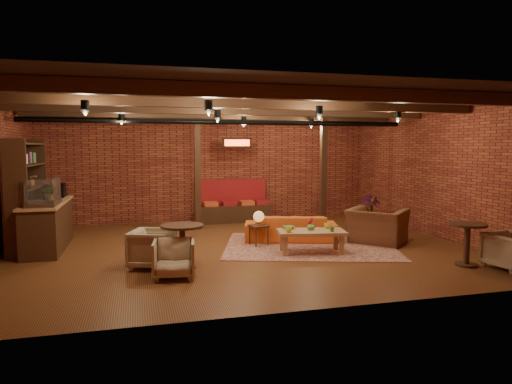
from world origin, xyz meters
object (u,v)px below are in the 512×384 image
object	(u,v)px
armchair_far	(510,249)
plant_tall	(371,179)
armchair_a	(153,247)
armchair_right	(377,220)
armchair_b	(174,257)
coffee_table	(311,233)
round_table_right	(467,237)
round_table_left	(182,239)
side_table_lamp	(259,219)
side_table_book	(358,216)
sofa	(290,228)

from	to	relation	value
armchair_far	plant_tall	xyz separation A→B (m)	(-0.36, 4.50, 0.98)
armchair_a	plant_tall	distance (m)	6.65
armchair_right	armchair_b	bearing A→B (deg)	65.88
coffee_table	armchair_a	xyz separation A→B (m)	(-3.26, -0.34, -0.03)
round_table_right	armchair_a	bearing A→B (deg)	166.45
armchair_a	armchair_b	bearing A→B (deg)	-136.73
armchair_right	plant_tall	xyz separation A→B (m)	(0.85, 1.85, 0.81)
round_table_right	armchair_far	xyz separation A→B (m)	(0.62, -0.38, -0.17)
armchair_a	plant_tall	size ratio (longest dim) A/B	0.29
round_table_left	armchair_right	world-z (taller)	armchair_right
side_table_lamp	armchair_a	size ratio (longest dim) A/B	1.00
side_table_book	armchair_far	bearing A→B (deg)	-71.09
coffee_table	armchair_right	xyz separation A→B (m)	(1.87, 0.55, 0.11)
sofa	round_table_left	xyz separation A→B (m)	(-2.73, -1.86, 0.24)
sofa	side_table_lamp	bearing A→B (deg)	35.45
side_table_lamp	armchair_far	distance (m)	5.02
coffee_table	armchair_b	size ratio (longest dim) A/B	2.10
armchair_b	plant_tall	world-z (taller)	plant_tall
side_table_book	plant_tall	size ratio (longest dim) A/B	0.20
armchair_b	armchair_right	xyz separation A→B (m)	(4.80, 1.62, 0.18)
sofa	armchair_b	xyz separation A→B (m)	(-2.93, -2.38, 0.05)
coffee_table	armchair_far	world-z (taller)	armchair_far
coffee_table	armchair_a	bearing A→B (deg)	-174.00
side_table_lamp	round_table_left	world-z (taller)	round_table_left
coffee_table	side_table_lamp	distance (m)	1.33
coffee_table	round_table_left	bearing A→B (deg)	-168.55
side_table_lamp	round_table_right	size ratio (longest dim) A/B	0.98
coffee_table	round_table_right	world-z (taller)	round_table_right
coffee_table	plant_tall	xyz separation A→B (m)	(2.72, 2.40, 0.92)
round_table_left	armchair_b	world-z (taller)	round_table_left
side_table_lamp	round_table_left	xyz separation A→B (m)	(-1.87, -1.55, -0.05)
round_table_left	armchair_a	world-z (taller)	round_table_left
coffee_table	armchair_far	xyz separation A→B (m)	(3.08, -2.10, -0.06)
side_table_lamp	armchair_far	xyz separation A→B (m)	(3.94, -3.10, -0.23)
round_table_right	armchair_far	world-z (taller)	round_table_right
armchair_right	side_table_book	world-z (taller)	armchair_right
armchair_right	plant_tall	distance (m)	2.19
armchair_a	armchair_far	xyz separation A→B (m)	(6.34, -1.75, -0.03)
armchair_a	round_table_right	distance (m)	5.88
armchair_a	round_table_right	bearing A→B (deg)	-84.07
armchair_far	plant_tall	size ratio (longest dim) A/B	0.27
coffee_table	side_table_book	distance (m)	2.37
armchair_b	plant_tall	distance (m)	6.71
sofa	round_table_right	world-z (taller)	round_table_right
round_table_left	armchair_right	bearing A→B (deg)	13.45
armchair_b	armchair_right	size ratio (longest dim) A/B	0.58
armchair_right	armchair_far	size ratio (longest dim) A/B	1.68
coffee_table	armchair_right	distance (m)	1.95
sofa	round_table_right	bearing A→B (deg)	145.35
coffee_table	plant_tall	world-z (taller)	plant_tall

